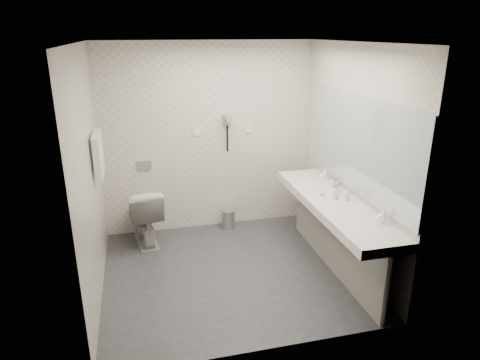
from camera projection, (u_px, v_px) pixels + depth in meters
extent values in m
plane|color=#2D2E32|center=(230.00, 272.00, 4.87)|extent=(2.80, 2.80, 0.00)
plane|color=silver|center=(228.00, 42.00, 4.04)|extent=(2.80, 2.80, 0.00)
plane|color=beige|center=(208.00, 139.00, 5.65)|extent=(2.80, 0.00, 2.80)
plane|color=beige|center=(266.00, 218.00, 3.27)|extent=(2.80, 0.00, 2.80)
plane|color=beige|center=(89.00, 178.00, 4.14)|extent=(0.00, 2.60, 2.60)
plane|color=beige|center=(351.00, 159.00, 4.78)|extent=(0.00, 2.60, 2.60)
cube|color=silver|center=(334.00, 205.00, 4.68)|extent=(0.55, 2.20, 0.10)
cube|color=gray|center=(333.00, 239.00, 4.83)|extent=(0.03, 2.15, 0.75)
cylinder|color=silver|center=(386.00, 290.00, 3.88)|extent=(0.06, 0.06, 0.75)
cylinder|color=silver|center=(301.00, 205.00, 5.78)|extent=(0.06, 0.06, 0.75)
cube|color=#B2BCC6|center=(361.00, 146.00, 4.52)|extent=(0.02, 2.20, 1.05)
ellipsoid|color=silver|center=(364.00, 227.00, 4.07)|extent=(0.40, 0.31, 0.05)
ellipsoid|color=silver|center=(311.00, 182.00, 5.26)|extent=(0.40, 0.31, 0.05)
cylinder|color=silver|center=(383.00, 216.00, 4.09)|extent=(0.04, 0.04, 0.15)
cylinder|color=silver|center=(326.00, 174.00, 5.28)|extent=(0.04, 0.04, 0.15)
imported|color=silver|center=(335.00, 194.00, 4.69)|extent=(0.07, 0.07, 0.11)
imported|color=silver|center=(322.00, 192.00, 4.79)|extent=(0.07, 0.07, 0.08)
imported|color=silver|center=(347.00, 195.00, 4.65)|extent=(0.05, 0.05, 0.13)
cylinder|color=silver|center=(337.00, 190.00, 4.83)|extent=(0.06, 0.06, 0.11)
cylinder|color=silver|center=(336.00, 182.00, 5.06)|extent=(0.07, 0.07, 0.10)
imported|color=silver|center=(144.00, 215.00, 5.45)|extent=(0.52, 0.79, 0.75)
cube|color=#B2B5BA|center=(145.00, 165.00, 5.54)|extent=(0.18, 0.02, 0.12)
cylinder|color=#B2B5BA|center=(228.00, 219.00, 5.92)|extent=(0.22, 0.22, 0.25)
cylinder|color=#B2B5BA|center=(228.00, 211.00, 5.87)|extent=(0.18, 0.18, 0.02)
cylinder|color=silver|center=(95.00, 135.00, 4.56)|extent=(0.02, 0.62, 0.02)
cube|color=silver|center=(97.00, 158.00, 4.50)|extent=(0.07, 0.24, 0.48)
cube|color=silver|center=(99.00, 151.00, 4.76)|extent=(0.07, 0.24, 0.48)
cube|color=gray|center=(227.00, 120.00, 5.60)|extent=(0.10, 0.04, 0.14)
cylinder|color=gray|center=(228.00, 118.00, 5.52)|extent=(0.08, 0.14, 0.08)
cylinder|color=black|center=(227.00, 139.00, 5.66)|extent=(0.02, 0.02, 0.35)
cube|color=silver|center=(197.00, 132.00, 5.57)|extent=(0.09, 0.02, 0.09)
cube|color=silver|center=(248.00, 129.00, 5.73)|extent=(0.09, 0.02, 0.09)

